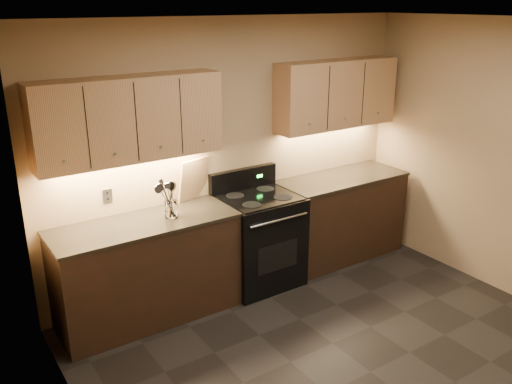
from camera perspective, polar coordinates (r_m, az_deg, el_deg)
floor at (r=4.53m, az=11.97°, el=-18.04°), size 4.00×4.00×0.00m
ceiling at (r=3.61m, az=14.96°, el=16.87°), size 4.00×4.00×0.00m
wall_back at (r=5.36m, az=-2.35°, el=4.06°), size 4.00×0.04×2.60m
wall_left at (r=2.89m, az=-15.75°, el=-10.96°), size 0.04×4.00×2.60m
counter_left at (r=4.96m, az=-11.36°, el=-8.06°), size 1.62×0.62×0.93m
counter_right at (r=6.08m, az=8.79°, el=-2.54°), size 1.46×0.62×0.93m
stove at (r=5.43m, az=0.26°, el=-4.94°), size 0.76×0.68×1.14m
upper_cab_left at (r=4.64m, az=-13.19°, el=7.48°), size 1.60×0.30×0.70m
upper_cab_right at (r=5.83m, az=8.47°, el=10.17°), size 1.44×0.30×0.70m
outlet_plate at (r=4.89m, az=-15.37°, el=-0.39°), size 0.08×0.01×0.12m
utensil_crock at (r=4.80m, az=-8.92°, el=-1.84°), size 0.14×0.14×0.15m
cutting_board at (r=5.15m, az=-6.61°, el=1.33°), size 0.34×0.17×0.41m
wooden_spoon at (r=4.75m, az=-9.21°, el=-0.85°), size 0.13×0.08×0.31m
black_spoon at (r=4.79m, az=-9.08°, el=-0.58°), size 0.07×0.11×0.32m
black_turner at (r=4.74m, az=-8.78°, el=-0.51°), size 0.17×0.19×0.37m
steel_spatula at (r=4.78m, az=-8.80°, el=-0.42°), size 0.17×0.16×0.36m
steel_skimmer at (r=4.76m, az=-8.63°, el=-0.46°), size 0.25×0.13×0.35m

